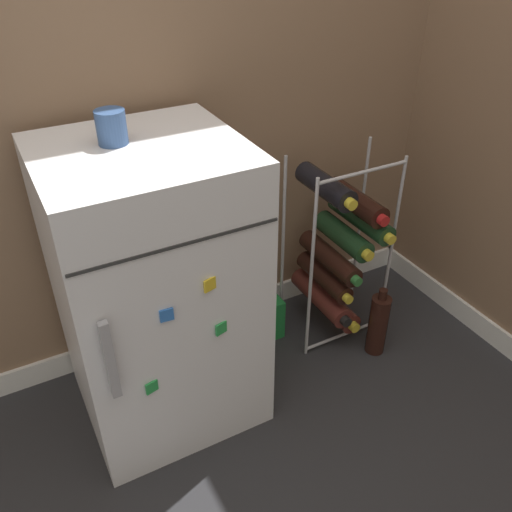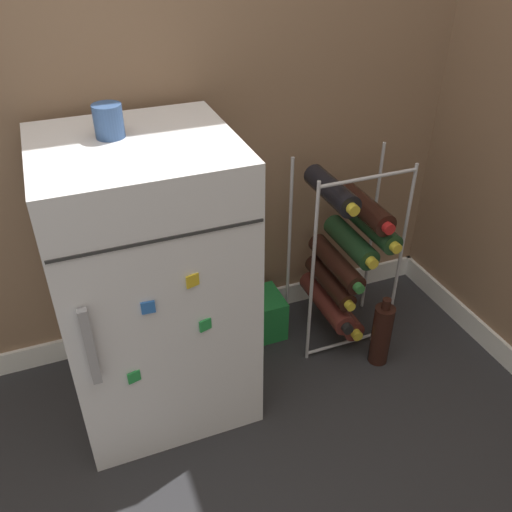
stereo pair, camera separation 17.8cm
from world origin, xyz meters
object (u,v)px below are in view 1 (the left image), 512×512
Objects in this scene: mini_fridge at (156,291)px; wine_rack at (337,250)px; soda_box at (252,316)px; fridge_top_cup at (111,127)px; loose_bottle_floor at (378,324)px.

mini_fridge is 0.71m from wine_rack.
mini_fridge is 0.57m from soda_box.
mini_fridge is 1.26× the size of wine_rack.
soda_box is 2.34× the size of fridge_top_cup.
fridge_top_cup is at bearing 166.25° from loose_bottle_floor.
mini_fridge reaches higher than soda_box.
wine_rack is at bearing 108.90° from loose_bottle_floor.
soda_box is at bearing 21.40° from mini_fridge.
mini_fridge is at bearing -158.60° from soda_box.
loose_bottle_floor is at bearing -39.95° from soda_box.
fridge_top_cup is (-0.75, 0.00, 0.60)m from wine_rack.
fridge_top_cup is (-0.45, -0.11, 0.88)m from soda_box.
mini_fridge is 10.51× the size of fridge_top_cup.
wine_rack is 8.37× the size of fridge_top_cup.
loose_bottle_floor reaches higher than soda_box.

